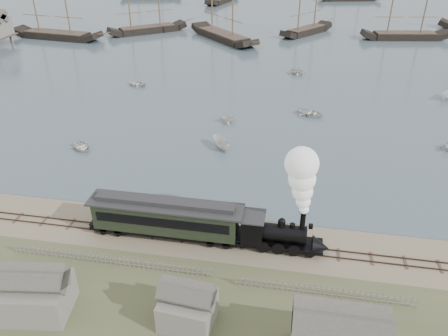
# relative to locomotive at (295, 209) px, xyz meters

# --- Properties ---
(ground) EXTENTS (600.00, 600.00, 0.00)m
(ground) POSITION_rel_locomotive_xyz_m (-9.55, 2.00, -4.75)
(ground) COLOR gray
(ground) RESTS_ON ground
(rail_track) EXTENTS (120.00, 1.80, 0.16)m
(rail_track) POSITION_rel_locomotive_xyz_m (-9.55, 0.00, -4.71)
(rail_track) COLOR #3E2921
(rail_track) RESTS_ON ground
(picket_fence_west) EXTENTS (19.00, 0.10, 1.20)m
(picket_fence_west) POSITION_rel_locomotive_xyz_m (-16.05, -5.00, -4.75)
(picket_fence_west) COLOR gray
(picket_fence_west) RESTS_ON ground
(picket_fence_east) EXTENTS (15.00, 0.10, 1.20)m
(picket_fence_east) POSITION_rel_locomotive_xyz_m (2.95, -5.50, -4.75)
(picket_fence_east) COLOR gray
(picket_fence_east) RESTS_ON ground
(shed_left) EXTENTS (5.00, 4.00, 4.10)m
(shed_left) POSITION_rel_locomotive_xyz_m (-19.55, -11.00, -4.75)
(shed_left) COLOR gray
(shed_left) RESTS_ON ground
(shed_mid) EXTENTS (4.00, 3.50, 3.60)m
(shed_mid) POSITION_rel_locomotive_xyz_m (-7.55, -10.00, -4.75)
(shed_mid) COLOR gray
(shed_mid) RESTS_ON ground
(locomotive) EXTENTS (8.29, 3.10, 10.34)m
(locomotive) POSITION_rel_locomotive_xyz_m (0.00, 0.00, 0.00)
(locomotive) COLOR black
(locomotive) RESTS_ON ground
(passenger_coach) EXTENTS (15.14, 2.92, 3.68)m
(passenger_coach) POSITION_rel_locomotive_xyz_m (-12.24, -0.00, -2.44)
(passenger_coach) COLOR black
(passenger_coach) RESTS_ON ground
(beached_dinghy) EXTENTS (4.57, 4.79, 0.81)m
(beached_dinghy) POSITION_rel_locomotive_xyz_m (-18.56, 2.72, -4.35)
(beached_dinghy) COLOR silver
(beached_dinghy) RESTS_ON ground
(rowboat_0) EXTENTS (4.32, 4.42, 0.75)m
(rowboat_0) POSITION_rel_locomotive_xyz_m (-28.98, 15.71, -4.32)
(rowboat_0) COLOR silver
(rowboat_0) RESTS_ON harbor_water
(rowboat_1) EXTENTS (2.55, 2.88, 1.41)m
(rowboat_1) POSITION_rel_locomotive_xyz_m (-10.88, 28.07, -3.99)
(rowboat_1) COLOR silver
(rowboat_1) RESTS_ON harbor_water
(rowboat_2) EXTENTS (3.91, 3.39, 1.47)m
(rowboat_2) POSITION_rel_locomotive_xyz_m (-10.36, 19.31, -3.96)
(rowboat_2) COLOR silver
(rowboat_2) RESTS_ON harbor_water
(rowboat_3) EXTENTS (4.44, 5.10, 0.88)m
(rowboat_3) POSITION_rel_locomotive_xyz_m (1.64, 32.93, -4.25)
(rowboat_3) COLOR silver
(rowboat_3) RESTS_ON harbor_water
(rowboat_5) EXTENTS (3.66, 3.34, 1.39)m
(rowboat_5) POSITION_rel_locomotive_xyz_m (24.81, 44.42, -4.00)
(rowboat_5) COLOR silver
(rowboat_5) RESTS_ON harbor_water
(rowboat_6) EXTENTS (3.39, 4.12, 0.74)m
(rowboat_6) POSITION_rel_locomotive_xyz_m (-30.56, 41.65, -4.32)
(rowboat_6) COLOR silver
(rowboat_6) RESTS_ON harbor_water
(rowboat_7) EXTENTS (2.83, 2.50, 1.39)m
(rowboat_7) POSITION_rel_locomotive_xyz_m (-1.87, 54.02, -4.00)
(rowboat_7) COLOR silver
(rowboat_7) RESTS_ON harbor_water
(rowboat_8) EXTENTS (3.41, 3.66, 1.58)m
(rowboat_8) POSITION_rel_locomotive_xyz_m (-0.82, 53.57, -3.91)
(rowboat_8) COLOR silver
(rowboat_8) RESTS_ON harbor_water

